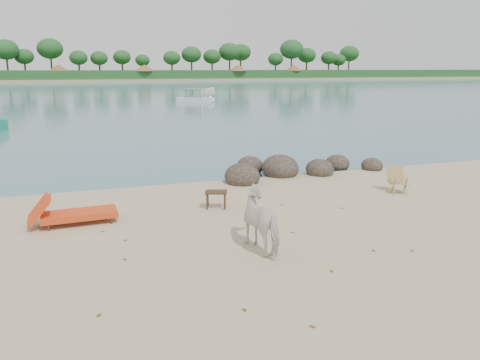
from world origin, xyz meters
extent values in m
plane|color=#3A6B75|center=(0.00, 90.00, 0.00)|extent=(400.00, 400.00, 0.00)
cube|color=tan|center=(0.00, 170.00, 0.00)|extent=(420.00, 90.00, 1.40)
cube|color=#1E4C1E|center=(0.00, 135.00, 1.90)|extent=(420.00, 18.00, 2.40)
ellipsoid|color=#2D241E|center=(1.09, 5.47, 0.21)|extent=(1.19, 1.31, 0.90)
ellipsoid|color=#2D241E|center=(2.79, 6.17, 0.23)|extent=(1.32, 1.46, 0.99)
ellipsoid|color=#2D241E|center=(4.19, 5.77, 0.18)|extent=(1.01, 1.11, 0.75)
ellipsoid|color=#2D241E|center=(5.39, 6.57, 0.16)|extent=(0.92, 1.01, 0.69)
ellipsoid|color=#2D241E|center=(6.49, 5.87, 0.14)|extent=(0.80, 0.88, 0.60)
ellipsoid|color=#2D241E|center=(1.99, 7.17, 0.17)|extent=(1.00, 1.10, 0.75)
ellipsoid|color=#2D241E|center=(3.59, 7.37, 0.13)|extent=(0.74, 0.81, 0.55)
imported|color=white|center=(-0.40, -0.34, 0.65)|extent=(0.96, 1.64, 1.30)
plane|color=brown|center=(-1.67, -2.67, 0.01)|extent=(0.11, 0.11, 0.00)
plane|color=brown|center=(0.60, 0.38, 0.01)|extent=(0.14, 0.14, 0.00)
plane|color=brown|center=(-3.90, -2.10, 0.01)|extent=(0.14, 0.14, 0.00)
plane|color=brown|center=(-3.31, 0.03, 0.01)|extent=(0.12, 0.12, 0.00)
plane|color=brown|center=(-3.44, 3.58, 0.01)|extent=(0.14, 0.14, 0.00)
plane|color=brown|center=(-4.09, 3.16, 0.01)|extent=(0.12, 0.12, 0.00)
plane|color=brown|center=(1.75, -1.20, 0.01)|extent=(0.10, 0.10, 0.00)
plane|color=brown|center=(-3.19, 1.12, 0.01)|extent=(0.14, 0.14, 0.00)
plane|color=brown|center=(1.27, 2.57, 0.01)|extent=(0.13, 0.13, 0.00)
plane|color=brown|center=(-0.87, -3.47, 0.01)|extent=(0.14, 0.14, 0.00)
plane|color=brown|center=(0.39, -1.82, 0.01)|extent=(0.12, 0.12, 0.00)
plane|color=brown|center=(2.53, -1.46, 0.01)|extent=(0.14, 0.14, 0.00)
plane|color=brown|center=(2.72, 1.74, 0.01)|extent=(0.12, 0.12, 0.00)
plane|color=brown|center=(-3.65, 1.89, 0.01)|extent=(0.12, 0.12, 0.00)
camera|label=1|loc=(-3.92, -9.10, 3.82)|focal=35.00mm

